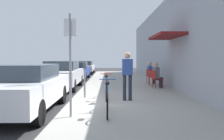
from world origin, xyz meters
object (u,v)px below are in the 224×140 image
object	(u,v)px
parked_car_3	(85,67)
seated_patron_0	(157,74)
parked_car_1	(62,74)
street_sign	(70,57)
parked_car_2	(76,70)
pedestrian_standing	(127,72)
cafe_chair_1	(153,77)
cafe_chair_0	(156,78)
parked_car_0	(25,87)
parking_meter	(85,77)
bicycle_0	(107,101)
cafe_chair_2	(150,75)
bicycle_1	(106,89)
seated_patron_2	(151,72)

from	to	relation	value
parked_car_3	seated_patron_0	bearing A→B (deg)	-68.35
parked_car_1	street_sign	distance (m)	6.50
parked_car_1	parked_car_2	world-z (taller)	parked_car_1
pedestrian_standing	seated_patron_0	bearing A→B (deg)	61.93
street_sign	cafe_chair_1	world-z (taller)	street_sign
pedestrian_standing	cafe_chair_0	bearing A→B (deg)	62.65
seated_patron_0	parked_car_0	bearing A→B (deg)	-137.09
parking_meter	cafe_chair_1	distance (m)	4.80
parked_car_2	bicycle_0	distance (m)	11.62
cafe_chair_1	cafe_chair_2	xyz separation A→B (m)	(-0.00, 0.92, 0.00)
bicycle_1	cafe_chair_2	size ratio (longest dim) A/B	1.97
parked_car_2	bicycle_1	distance (m)	9.39
seated_patron_0	cafe_chair_1	world-z (taller)	seated_patron_0
parked_car_0	bicycle_1	bearing A→B (deg)	32.47
parked_car_1	cafe_chair_0	world-z (taller)	parked_car_1
parked_car_2	pedestrian_standing	distance (m)	9.88
pedestrian_standing	cafe_chair_2	bearing A→B (deg)	71.40
parked_car_3	cafe_chair_0	world-z (taller)	parked_car_3
cafe_chair_0	cafe_chair_2	world-z (taller)	same
parked_car_1	pedestrian_standing	xyz separation A→B (m)	(3.12, -4.06, 0.37)
parked_car_3	seated_patron_0	world-z (taller)	seated_patron_0
seated_patron_2	parked_car_3	bearing A→B (deg)	114.87
bicycle_0	pedestrian_standing	size ratio (longest dim) A/B	1.01
parked_car_3	pedestrian_standing	bearing A→B (deg)	-78.72
parked_car_1	parked_car_2	size ratio (longest dim) A/B	1.00
parked_car_0	street_sign	world-z (taller)	street_sign
cafe_chair_1	seated_patron_2	xyz separation A→B (m)	(0.06, 0.92, 0.19)
street_sign	bicycle_0	size ratio (longest dim) A/B	1.52
parked_car_3	cafe_chair_1	size ratio (longest dim) A/B	5.06
parked_car_2	bicycle_0	bearing A→B (deg)	-77.93
cafe_chair_2	seated_patron_2	bearing A→B (deg)	6.95
parked_car_0	parked_car_2	distance (m)	10.59
seated_patron_2	bicycle_0	bearing A→B (deg)	-109.13
parking_meter	street_sign	world-z (taller)	street_sign
parking_meter	seated_patron_0	distance (m)	4.26
parked_car_3	parking_meter	bearing A→B (deg)	-84.09
parked_car_2	cafe_chair_1	distance (m)	7.10
bicycle_1	parked_car_3	bearing A→B (deg)	98.82
cafe_chair_0	seated_patron_0	distance (m)	0.20
pedestrian_standing	seated_patron_2	bearing A→B (deg)	70.83
cafe_chair_2	seated_patron_2	size ratio (longest dim) A/B	0.67
bicycle_1	parking_meter	bearing A→B (deg)	155.57
seated_patron_0	cafe_chair_2	world-z (taller)	seated_patron_0
street_sign	bicycle_0	world-z (taller)	street_sign
parked_car_0	bicycle_1	world-z (taller)	parked_car_0
cafe_chair_0	cafe_chair_1	xyz separation A→B (m)	(0.00, 0.86, 0.00)
cafe_chair_1	street_sign	bearing A→B (deg)	-117.60
cafe_chair_0	seated_patron_2	distance (m)	1.79
bicycle_0	pedestrian_standing	xyz separation A→B (m)	(0.69, 2.00, 0.64)
parked_car_1	cafe_chair_1	distance (m)	4.83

